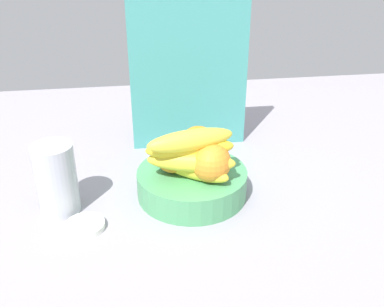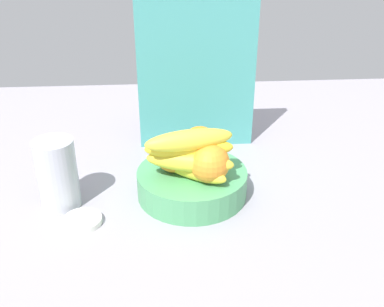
{
  "view_description": "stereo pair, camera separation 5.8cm",
  "coord_description": "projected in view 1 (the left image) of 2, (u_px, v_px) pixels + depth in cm",
  "views": [
    {
      "loc": [
        -10.68,
        -78.82,
        49.44
      ],
      "look_at": [
        0.74,
        -2.67,
        9.53
      ],
      "focal_mm": 41.07,
      "sensor_mm": 36.0,
      "label": 1
    },
    {
      "loc": [
        -4.88,
        -79.46,
        49.44
      ],
      "look_at": [
        0.74,
        -2.67,
        9.53
      ],
      "focal_mm": 41.07,
      "sensor_mm": 36.0,
      "label": 2
    }
  ],
  "objects": [
    {
      "name": "jar_lid",
      "position": [
        85.0,
        226.0,
        0.81
      ],
      "size": [
        7.25,
        7.25,
        1.15
      ],
      "primitive_type": "cylinder",
      "color": "white",
      "rests_on": "ground_plane"
    },
    {
      "name": "banana_bunch",
      "position": [
        192.0,
        154.0,
        0.84
      ],
      "size": [
        17.73,
        13.94,
        10.6
      ],
      "color": "yellow",
      "rests_on": "fruit_bowl"
    },
    {
      "name": "cutting_board",
      "position": [
        189.0,
        76.0,
        1.04
      ],
      "size": [
        28.01,
        1.88,
        36.0
      ],
      "primitive_type": "cube",
      "rotation": [
        0.0,
        0.0,
        0.0
      ],
      "color": "teal",
      "rests_on": "ground_plane"
    },
    {
      "name": "ground_plane",
      "position": [
        187.0,
        194.0,
        0.94
      ],
      "size": [
        180.0,
        140.0,
        3.0
      ],
      "primitive_type": "cube",
      "color": "gray"
    },
    {
      "name": "orange_front_left",
      "position": [
        198.0,
        145.0,
        0.91
      ],
      "size": [
        7.75,
        7.75,
        7.75
      ],
      "primitive_type": "sphere",
      "color": "orange",
      "rests_on": "fruit_bowl"
    },
    {
      "name": "fruit_bowl",
      "position": [
        192.0,
        183.0,
        0.9
      ],
      "size": [
        22.38,
        22.38,
        5.53
      ],
      "primitive_type": "cylinder",
      "color": "#4C9C63",
      "rests_on": "ground_plane"
    },
    {
      "name": "orange_front_right",
      "position": [
        173.0,
        154.0,
        0.87
      ],
      "size": [
        7.75,
        7.75,
        7.75
      ],
      "primitive_type": "sphere",
      "color": "orange",
      "rests_on": "fruit_bowl"
    },
    {
      "name": "orange_center",
      "position": [
        211.0,
        162.0,
        0.84
      ],
      "size": [
        7.75,
        7.75,
        7.75
      ],
      "primitive_type": "sphere",
      "color": "orange",
      "rests_on": "fruit_bowl"
    },
    {
      "name": "thermos_tumbler",
      "position": [
        56.0,
        179.0,
        0.83
      ],
      "size": [
        7.77,
        7.77,
        14.05
      ],
      "primitive_type": "cylinder",
      "color": "#B4B8C2",
      "rests_on": "ground_plane"
    }
  ]
}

